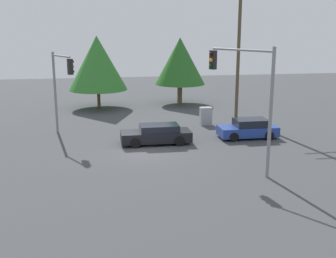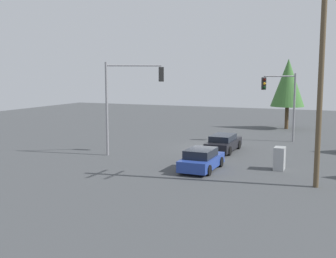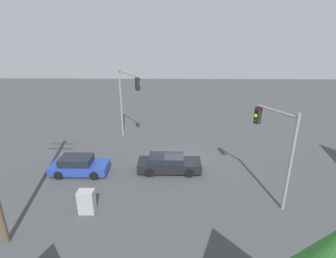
# 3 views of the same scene
# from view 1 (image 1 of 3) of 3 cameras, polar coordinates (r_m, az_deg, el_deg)

# --- Properties ---
(ground_plane) EXTENTS (80.00, 80.00, 0.00)m
(ground_plane) POSITION_cam_1_polar(r_m,az_deg,el_deg) (26.72, -2.92, -2.97)
(ground_plane) COLOR #424447
(sedan_blue) EXTENTS (4.10, 1.90, 1.35)m
(sedan_blue) POSITION_cam_1_polar(r_m,az_deg,el_deg) (30.18, 10.83, 0.03)
(sedan_blue) COLOR #233D93
(sedan_blue) RESTS_ON ground_plane
(sedan_dark) EXTENTS (4.68, 1.86, 1.30)m
(sedan_dark) POSITION_cam_1_polar(r_m,az_deg,el_deg) (28.16, -1.55, -0.73)
(sedan_dark) COLOR black
(sedan_dark) RESTS_ON ground_plane
(traffic_signal_main) EXTENTS (1.66, 2.74, 5.93)m
(traffic_signal_main) POSITION_cam_1_polar(r_m,az_deg,el_deg) (30.66, -14.27, 6.47)
(traffic_signal_main) COLOR gray
(traffic_signal_main) RESTS_ON ground_plane
(traffic_signal_cross) EXTENTS (2.48, 3.65, 6.73)m
(traffic_signal_cross) POSITION_cam_1_polar(r_m,az_deg,el_deg) (22.55, 10.59, 5.68)
(traffic_signal_cross) COLOR gray
(traffic_signal_cross) RESTS_ON ground_plane
(utility_pole_tall) EXTENTS (2.20, 0.28, 11.77)m
(utility_pole_tall) POSITION_cam_1_polar(r_m,az_deg,el_deg) (36.24, 9.56, 11.21)
(utility_pole_tall) COLOR brown
(utility_pole_tall) RESTS_ON ground_plane
(electrical_cabinet) EXTENTS (0.91, 0.64, 1.42)m
(electrical_cabinet) POSITION_cam_1_polar(r_m,az_deg,el_deg) (33.69, 5.14, 1.76)
(electrical_cabinet) COLOR #9EA0A3
(electrical_cabinet) RESTS_ON ground_plane
(tree_right) EXTENTS (5.57, 5.57, 6.85)m
(tree_right) POSITION_cam_1_polar(r_m,az_deg,el_deg) (40.67, -9.54, 8.81)
(tree_right) COLOR brown
(tree_right) RESTS_ON ground_plane
(tree_corner) EXTENTS (5.02, 5.02, 6.62)m
(tree_corner) POSITION_cam_1_polar(r_m,az_deg,el_deg) (42.46, 1.64, 9.18)
(tree_corner) COLOR brown
(tree_corner) RESTS_ON ground_plane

